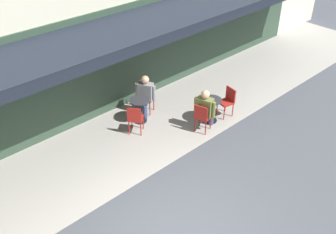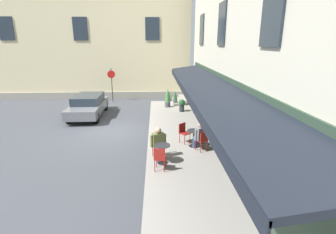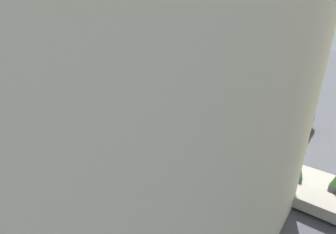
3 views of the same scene
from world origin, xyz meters
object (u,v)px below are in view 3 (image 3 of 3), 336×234
object	(u,v)px
cafe_chair_red_corner_left	(156,113)
parked_car_grey	(275,113)
cafe_table_near_entrance	(147,112)
potted_plant_mid_terrace	(299,176)
cafe_chair_red_corner_right	(161,125)
potted_plant_entrance_left	(285,162)
seated_patron_in_grey	(143,123)
cafe_chair_red_by_window	(139,125)
potted_plant_by_steps	(249,163)
seated_companion_in_olive	(152,110)
cafe_chair_red_kerbside	(141,109)
cafe_table_mid_terrace	(150,126)
potted_plant_entrance_right	(336,183)

from	to	relation	value
cafe_chair_red_corner_left	parked_car_grey	distance (m)	7.47
cafe_table_near_entrance	potted_plant_mid_terrace	bearing A→B (deg)	-7.28
cafe_chair_red_corner_right	potted_plant_entrance_left	world-z (taller)	potted_plant_entrance_left
cafe_chair_red_corner_left	parked_car_grey	size ratio (longest dim) A/B	0.21
cafe_chair_red_corner_left	seated_patron_in_grey	bearing A→B (deg)	-72.01
cafe_chair_red_corner_right	parked_car_grey	world-z (taller)	parked_car_grey
cafe_chair_red_by_window	potted_plant_by_steps	bearing A→B (deg)	2.02
seated_companion_in_olive	potted_plant_entrance_left	distance (m)	8.44
cafe_chair_red_kerbside	potted_plant_by_steps	world-z (taller)	cafe_chair_red_kerbside
potted_plant_entrance_left	parked_car_grey	size ratio (longest dim) A/B	0.26
cafe_table_mid_terrace	potted_plant_by_steps	xyz separation A→B (m)	(5.97, -0.07, -0.02)
cafe_table_near_entrance	cafe_table_mid_terrace	bearing A→B (deg)	-42.52
cafe_table_near_entrance	potted_plant_entrance_right	size ratio (longest dim) A/B	0.78
cafe_chair_red_corner_left	potted_plant_entrance_left	xyz separation A→B (m)	(8.20, -0.79, 0.01)
cafe_table_near_entrance	cafe_chair_red_corner_right	world-z (taller)	cafe_chair_red_corner_right
cafe_table_near_entrance	cafe_chair_red_corner_right	xyz separation A→B (m)	(2.05, -1.03, 0.06)
cafe_chair_red_corner_right	cafe_table_mid_terrace	bearing A→B (deg)	-140.96
seated_companion_in_olive	parked_car_grey	xyz separation A→B (m)	(6.32, 4.35, 0.02)
cafe_chair_red_corner_right	cafe_chair_red_by_window	world-z (taller)	same
cafe_table_near_entrance	cafe_chair_red_corner_right	size ratio (longest dim) A/B	0.82
cafe_chair_red_corner_right	potted_plant_mid_terrace	size ratio (longest dim) A/B	0.90
cafe_chair_red_by_window	cafe_chair_red_kerbside	bearing A→B (deg)	131.49
seated_patron_in_grey	cafe_chair_red_corner_left	bearing A→B (deg)	107.99
seated_companion_in_olive	parked_car_grey	world-z (taller)	parked_car_grey
cafe_chair_red_corner_right	seated_companion_in_olive	distance (m)	2.02
cafe_table_near_entrance	seated_patron_in_grey	xyz separation A→B (m)	(1.19, -1.63, 0.20)
cafe_table_near_entrance	potted_plant_entrance_right	world-z (taller)	potted_plant_entrance_right
cafe_chair_red_kerbside	potted_plant_entrance_right	distance (m)	11.46
seated_patron_in_grey	potted_plant_entrance_left	size ratio (longest dim) A/B	1.13
potted_plant_entrance_right	potted_plant_by_steps	size ratio (longest dim) A/B	1.16
seated_patron_in_grey	potted_plant_entrance_right	size ratio (longest dim) A/B	1.34
potted_plant_mid_terrace	potted_plant_entrance_left	xyz separation A→B (m)	(-0.73, 0.62, 0.06)
cafe_chair_red_by_window	seated_companion_in_olive	size ratio (longest dim) A/B	0.70
seated_patron_in_grey	potted_plant_by_steps	xyz separation A→B (m)	(6.33, 0.13, -0.22)
cafe_table_mid_terrace	seated_patron_in_grey	bearing A→B (deg)	-151.47
potted_plant_entrance_left	potted_plant_entrance_right	bearing A→B (deg)	-3.52
cafe_chair_red_corner_right	potted_plant_entrance_left	distance (m)	6.77
cafe_chair_red_by_window	potted_plant_by_steps	distance (m)	6.53
cafe_table_near_entrance	cafe_chair_red_corner_right	bearing A→B (deg)	-26.73
cafe_chair_red_kerbside	potted_plant_by_steps	distance (m)	8.31
cafe_chair_red_by_window	potted_plant_mid_terrace	xyz separation A→B (m)	(8.53, 0.52, -0.05)
cafe_table_mid_terrace	potted_plant_entrance_right	xyz separation A→B (m)	(9.25, 0.71, -0.02)
cafe_chair_red_corner_left	cafe_chair_red_kerbside	xyz separation A→B (m)	(-1.23, -0.08, 0.00)
seated_companion_in_olive	cafe_chair_red_kerbside	bearing A→B (deg)	-179.05
cafe_chair_red_corner_right	potted_plant_entrance_right	size ratio (longest dim) A/B	0.95
cafe_chair_red_kerbside	cafe_chair_red_by_window	distance (m)	2.46
potted_plant_entrance_right	parked_car_grey	bearing A→B (deg)	128.21
potted_plant_entrance_right	potted_plant_by_steps	bearing A→B (deg)	-166.61
cafe_table_mid_terrace	parked_car_grey	bearing A→B (deg)	48.89
cafe_table_near_entrance	seated_patron_in_grey	bearing A→B (deg)	-53.79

